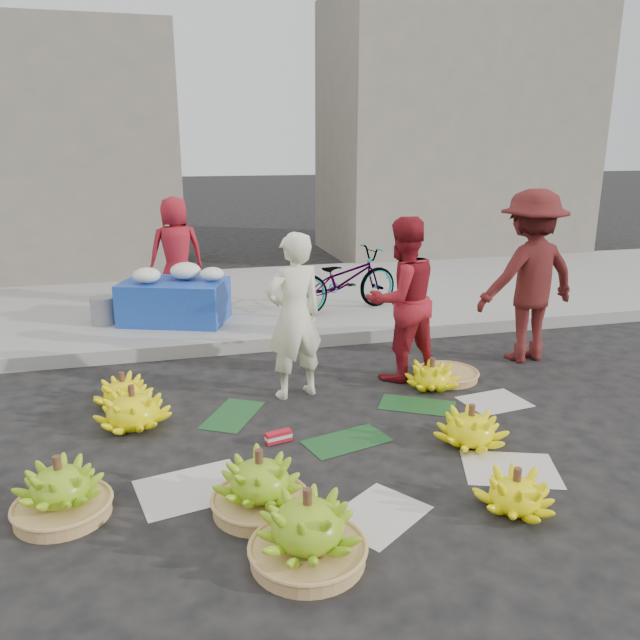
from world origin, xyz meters
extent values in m
plane|color=black|center=(0.00, 0.00, 0.00)|extent=(80.00, 80.00, 0.00)
cube|color=gray|center=(0.00, 2.20, 0.07)|extent=(40.00, 0.25, 0.15)
cube|color=gray|center=(0.00, 4.30, 0.06)|extent=(40.00, 4.00, 0.12)
cube|color=gray|center=(4.50, 7.70, 2.50)|extent=(5.00, 3.00, 5.00)
cylinder|color=#B1834A|center=(-2.09, -0.72, 0.04)|extent=(0.58, 0.58, 0.09)
cylinder|color=#4E2D1F|center=(-2.09, -0.72, 0.35)|extent=(0.05, 0.05, 0.12)
cylinder|color=#B1834A|center=(-0.90, -0.97, 0.04)|extent=(0.60, 0.60, 0.09)
cylinder|color=#4E2D1F|center=(-0.90, -0.97, 0.36)|extent=(0.05, 0.05, 0.12)
cylinder|color=#B1834A|center=(-0.72, -1.51, 0.04)|extent=(0.64, 0.64, 0.09)
cylinder|color=#4E2D1F|center=(-0.72, -1.51, 0.38)|extent=(0.05, 0.05, 0.12)
cylinder|color=#4E2D1F|center=(0.65, -1.37, 0.24)|extent=(0.05, 0.05, 0.12)
cylinder|color=#4E2D1F|center=(0.80, -0.47, 0.26)|extent=(0.05, 0.05, 0.12)
cylinder|color=#4E2D1F|center=(0.99, 0.65, 0.24)|extent=(0.05, 0.05, 0.12)
cylinder|color=#4E2D1F|center=(-1.70, 0.47, 0.31)|extent=(0.05, 0.05, 0.12)
cylinder|color=#4E2D1F|center=(-1.80, 0.97, 0.24)|extent=(0.05, 0.05, 0.12)
cylinder|color=#B1834A|center=(1.24, 0.84, 0.03)|extent=(0.70, 0.70, 0.07)
cube|color=red|center=(-0.62, -0.09, 0.05)|extent=(0.22, 0.12, 0.08)
imported|color=white|center=(-0.29, 0.80, 0.75)|extent=(0.62, 0.49, 1.50)
imported|color=#AE1A23|center=(0.80, 1.00, 0.79)|extent=(0.89, 0.77, 1.58)
imported|color=maroon|center=(2.28, 1.19, 0.89)|extent=(1.23, 0.81, 1.79)
cube|color=#193FA7|center=(-1.28, 3.14, 0.37)|extent=(1.40, 1.14, 0.51)
ellipsoid|color=white|center=(-1.58, 3.09, 0.72)|extent=(0.32, 0.32, 0.18)
ellipsoid|color=white|center=(-1.12, 3.20, 0.73)|extent=(0.36, 0.36, 0.20)
ellipsoid|color=white|center=(-0.82, 3.04, 0.70)|extent=(0.28, 0.28, 0.16)
cylinder|color=gray|center=(-2.12, 3.26, 0.28)|extent=(0.29, 0.29, 0.33)
imported|color=#AE1A23|center=(-1.20, 3.98, 0.84)|extent=(0.78, 0.58, 1.45)
imported|color=gray|center=(0.86, 3.13, 0.53)|extent=(0.90, 1.64, 0.82)
camera|label=1|loc=(-1.40, -4.40, 2.23)|focal=35.00mm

